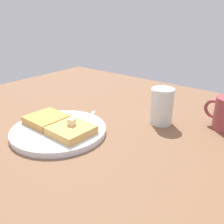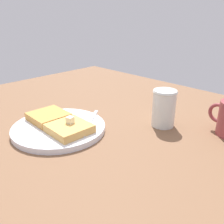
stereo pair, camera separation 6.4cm
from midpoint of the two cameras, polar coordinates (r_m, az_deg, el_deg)
The scene contains 7 objects.
table_surface at distance 71.97cm, azimuth -10.74°, elevation -2.60°, with size 100.50×100.50×2.29cm, color brown.
plate at distance 64.43cm, azimuth -14.86°, elevation -4.12°, with size 23.55×23.55×1.44cm.
toast_slice_left at distance 60.14cm, azimuth -12.32°, elevation -4.18°, with size 9.24×8.99×1.92cm, color tan.
toast_slice_middle at distance 67.54cm, azimuth -17.38°, elevation -1.68°, with size 9.24×8.99×1.92cm, color #C78C42.
butter_pat_primary at distance 60.17cm, azimuth -12.25°, elevation -2.28°, with size 1.63×1.47×1.63cm, color beige.
fork at distance 63.84cm, azimuth -8.19°, elevation -3.02°, with size 10.28×13.97×0.36cm.
syrup_jar at distance 67.14cm, azimuth 8.68°, elevation 1.07°, with size 6.29×6.29×9.80cm.
Camera 1 is at (-48.15, 43.73, 31.07)cm, focal length 40.00 mm.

